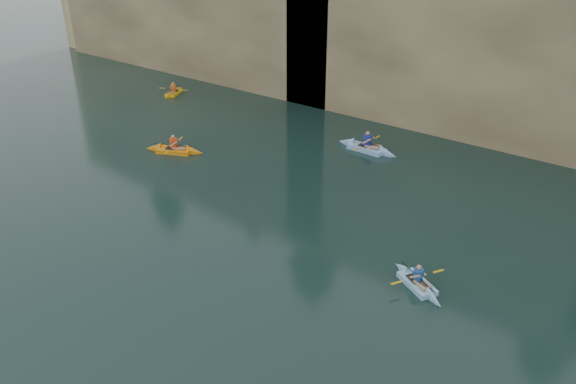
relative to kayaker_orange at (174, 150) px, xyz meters
The scene contains 10 objects.
ground 14.63m from the kayaker_orange, 49.46° to the right, with size 160.00×160.00×0.00m, color black.
cliff 21.94m from the kayaker_orange, 63.26° to the left, with size 70.00×16.00×12.00m, color tan.
cliff_slab_west 16.37m from the kayaker_orange, 132.42° to the left, with size 26.00×2.40×10.56m, color tan.
cliff_slab_center 17.18m from the kayaker_orange, 44.92° to the left, with size 24.00×2.40×11.40m, color tan.
sea_cave_west 13.88m from the kayaker_orange, 128.09° to the left, with size 4.50×1.00×4.00m, color black.
sea_cave_center 12.24m from the kayaker_orange, 63.03° to the left, with size 3.50×1.00×3.20m, color black.
kayaker_orange is the anchor object (origin of this frame).
kayaker_ltblue_near 15.31m from the kayaker_orange, 11.13° to the right, with size 2.61×1.87×1.04m.
kayaker_yellow 10.09m from the kayaker_orange, 137.36° to the left, with size 1.99×2.62×1.05m.
kayaker_ltblue_mid 9.99m from the kayaker_orange, 38.37° to the left, with size 3.48×2.58×1.32m.
Camera 1 is at (11.28, -6.70, 11.45)m, focal length 35.00 mm.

